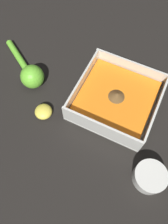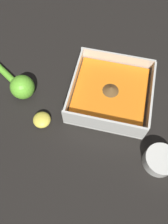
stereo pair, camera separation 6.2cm
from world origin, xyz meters
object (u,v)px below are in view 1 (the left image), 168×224
(square_dish, at_px, (116,100))
(lemon_half, at_px, (43,112))
(lemon_squeezer, at_px, (30,73))
(spice_bowl, at_px, (150,177))

(square_dish, relative_size, lemon_half, 4.51)
(lemon_squeezer, height_order, lemon_half, lemon_squeezer)
(lemon_squeezer, relative_size, lemon_half, 4.05)
(square_dish, xyz_separation_m, spice_bowl, (0.16, -0.17, -0.01))
(lemon_squeezer, bearing_deg, spice_bowl, 14.67)
(square_dish, distance_m, lemon_half, 0.22)
(square_dish, height_order, spice_bowl, square_dish)
(square_dish, height_order, lemon_half, square_dish)
(spice_bowl, bearing_deg, lemon_half, 172.65)
(square_dish, xyz_separation_m, lemon_squeezer, (-0.28, -0.04, 0.01))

